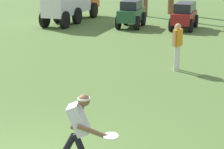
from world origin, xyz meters
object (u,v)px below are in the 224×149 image
object	(u,v)px
box_truck	(71,0)
frisbee_thrower	(78,128)
parked_car_slot_a	(131,13)
frisbee_in_flight	(111,136)
teammate_near_sideline	(177,42)
parked_car_slot_b	(184,15)

from	to	relation	value
box_truck	frisbee_thrower	bearing A→B (deg)	-62.33
parked_car_slot_a	frisbee_thrower	bearing A→B (deg)	-73.59
frisbee_in_flight	parked_car_slot_a	distance (m)	16.12
parked_car_slot_a	box_truck	world-z (taller)	box_truck
frisbee_thrower	parked_car_slot_a	size ratio (longest dim) A/B	0.58
parked_car_slot_a	frisbee_in_flight	bearing A→B (deg)	-71.51
frisbee_in_flight	teammate_near_sideline	xyz separation A→B (m)	(-0.72, 7.50, 0.18)
parked_car_slot_b	parked_car_slot_a	bearing A→B (deg)	-169.96
box_truck	parked_car_slot_a	bearing A→B (deg)	-7.17
parked_car_slot_a	parked_car_slot_b	size ratio (longest dim) A/B	1.00
frisbee_in_flight	parked_car_slot_b	bearing A→B (deg)	98.65
frisbee_thrower	teammate_near_sideline	distance (m)	7.49
frisbee_thrower	parked_car_slot_a	xyz separation A→B (m)	(-4.50, 15.28, -0.06)
frisbee_thrower	parked_car_slot_b	bearing A→B (deg)	96.47
teammate_near_sideline	parked_car_slot_b	distance (m)	8.44
frisbee_in_flight	frisbee_thrower	bearing A→B (deg)	178.78
frisbee_thrower	frisbee_in_flight	bearing A→B (deg)	-1.22
frisbee_in_flight	parked_car_slot_a	world-z (taller)	parked_car_slot_a
frisbee_in_flight	box_truck	size ratio (longest dim) A/B	0.05
frisbee_thrower	teammate_near_sideline	size ratio (longest dim) A/B	0.91
parked_car_slot_b	frisbee_thrower	bearing A→B (deg)	-83.53
frisbee_thrower	box_truck	distance (m)	17.79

